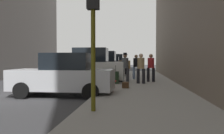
# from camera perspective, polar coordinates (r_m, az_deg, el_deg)

# --- Properties ---
(sidewalk) EXTENTS (4.00, 40.00, 0.15)m
(sidewalk) POSITION_cam_1_polar(r_m,az_deg,el_deg) (9.88, 7.59, -6.73)
(sidewalk) COLOR gray
(sidewalk) RESTS_ON ground_plane
(parked_silver_sedan) EXTENTS (4.24, 2.13, 1.79)m
(parked_silver_sedan) POSITION_cam_1_polar(r_m,az_deg,el_deg) (10.59, -10.93, -1.96)
(parked_silver_sedan) COLOR #B7BABF
(parked_silver_sedan) RESTS_ON ground_plane
(parked_white_van) EXTENTS (4.61, 2.08, 2.25)m
(parked_white_van) POSITION_cam_1_polar(r_m,az_deg,el_deg) (15.91, -5.37, -0.04)
(parked_white_van) COLOR silver
(parked_white_van) RESTS_ON ground_plane
(parked_black_suv) EXTENTS (4.60, 2.07, 2.25)m
(parked_black_suv) POSITION_cam_1_polar(r_m,az_deg,el_deg) (22.08, -2.33, 0.47)
(parked_black_suv) COLOR black
(parked_black_suv) RESTS_ON ground_plane
(parked_dark_green_sedan) EXTENTS (4.25, 2.15, 1.79)m
(parked_dark_green_sedan) POSITION_cam_1_polar(r_m,az_deg,el_deg) (27.80, -0.73, 0.36)
(parked_dark_green_sedan) COLOR #193828
(parked_dark_green_sedan) RESTS_ON ground_plane
(parked_bronze_suv) EXTENTS (4.65, 2.16, 2.25)m
(parked_bronze_suv) POSITION_cam_1_polar(r_m,az_deg,el_deg) (34.27, 0.44, 0.93)
(parked_bronze_suv) COLOR brown
(parked_bronze_suv) RESTS_ON ground_plane
(parked_gray_coupe) EXTENTS (4.26, 2.17, 1.79)m
(parked_gray_coupe) POSITION_cam_1_polar(r_m,az_deg,el_deg) (40.64, 1.22, 0.81)
(parked_gray_coupe) COLOR slate
(parked_gray_coupe) RESTS_ON ground_plane
(fire_hydrant) EXTENTS (0.42, 0.22, 0.70)m
(fire_hydrant) POSITION_cam_1_polar(r_m,az_deg,el_deg) (12.39, -0.04, -3.02)
(fire_hydrant) COLOR red
(fire_hydrant) RESTS_ON sidewalk
(traffic_light) EXTENTS (0.32, 0.32, 3.60)m
(traffic_light) POSITION_cam_1_polar(r_m,az_deg,el_deg) (6.77, -4.33, 12.20)
(traffic_light) COLOR #514C0F
(traffic_light) RESTS_ON sidewalk
(pedestrian_with_beanie) EXTENTS (0.51, 0.44, 1.78)m
(pedestrian_with_beanie) POSITION_cam_1_polar(r_m,az_deg,el_deg) (14.97, 3.01, 0.25)
(pedestrian_with_beanie) COLOR #333338
(pedestrian_with_beanie) RESTS_ON sidewalk
(pedestrian_in_tan_coat) EXTENTS (0.53, 0.50, 1.71)m
(pedestrian_in_tan_coat) POSITION_cam_1_polar(r_m,az_deg,el_deg) (14.34, 6.63, 0.05)
(pedestrian_in_tan_coat) COLOR black
(pedestrian_in_tan_coat) RESTS_ON sidewalk
(pedestrian_in_jeans) EXTENTS (0.53, 0.48, 1.71)m
(pedestrian_in_jeans) POSITION_cam_1_polar(r_m,az_deg,el_deg) (17.65, 5.53, 0.37)
(pedestrian_in_jeans) COLOR #728CB2
(pedestrian_in_jeans) RESTS_ON sidewalk
(pedestrian_in_red_jacket) EXTENTS (0.50, 0.41, 1.71)m
(pedestrian_in_red_jacket) POSITION_cam_1_polar(r_m,az_deg,el_deg) (15.47, 8.88, 0.16)
(pedestrian_in_red_jacket) COLOR black
(pedestrian_in_red_jacket) RESTS_ON sidewalk
(rolling_suitcase) EXTENTS (0.41, 0.59, 1.04)m
(rolling_suitcase) POSITION_cam_1_polar(r_m,az_deg,el_deg) (14.30, 0.82, -2.41)
(rolling_suitcase) COLOR black
(rolling_suitcase) RESTS_ON sidewalk
(duffel_bag) EXTENTS (0.32, 0.44, 0.28)m
(duffel_bag) POSITION_cam_1_polar(r_m,az_deg,el_deg) (12.13, 3.11, -4.11)
(duffel_bag) COLOR #472D19
(duffel_bag) RESTS_ON sidewalk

